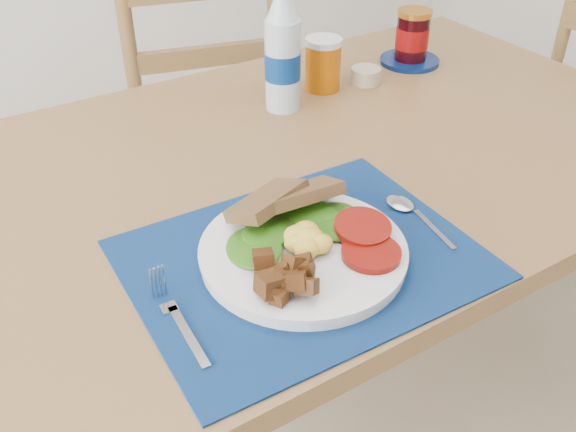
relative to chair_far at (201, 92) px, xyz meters
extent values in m
cube|color=brown|center=(-0.05, -0.70, 0.15)|extent=(1.40, 0.90, 0.04)
cylinder|color=brown|center=(0.59, -0.31, -0.23)|extent=(0.06, 0.06, 0.71)
cube|color=brown|center=(0.02, 0.07, -0.14)|extent=(0.51, 0.50, 0.04)
cylinder|color=brown|center=(0.24, 0.19, -0.37)|extent=(0.04, 0.04, 0.42)
cylinder|color=brown|center=(-0.12, 0.28, -0.37)|extent=(0.04, 0.04, 0.42)
cylinder|color=brown|center=(0.15, -0.15, -0.37)|extent=(0.04, 0.04, 0.42)
cylinder|color=brown|center=(-0.20, -0.06, -0.37)|extent=(0.04, 0.04, 0.42)
cylinder|color=brown|center=(1.11, -0.51, -0.39)|extent=(0.03, 0.03, 0.37)
cylinder|color=brown|center=(0.81, -0.54, -0.39)|extent=(0.03, 0.03, 0.37)
cube|color=black|center=(-0.28, -0.95, 0.17)|extent=(0.50, 0.39, 0.00)
cylinder|color=silver|center=(-0.28, -0.95, 0.18)|extent=(0.29, 0.29, 0.02)
ellipsoid|color=yellow|center=(-0.28, -0.95, 0.21)|extent=(0.07, 0.06, 0.03)
cylinder|color=maroon|center=(-0.20, -0.99, 0.20)|extent=(0.08, 0.08, 0.01)
ellipsoid|color=#113C07|center=(-0.27, -0.90, 0.20)|extent=(0.16, 0.09, 0.01)
cube|color=brown|center=(-0.26, -0.86, 0.22)|extent=(0.13, 0.09, 0.04)
cube|color=#B2B5BA|center=(-0.49, -1.00, 0.17)|extent=(0.02, 0.12, 0.00)
cube|color=#B2B5BA|center=(-0.49, -0.92, 0.17)|extent=(0.02, 0.06, 0.00)
cube|color=#B2B5BA|center=(-0.08, -1.00, 0.17)|extent=(0.03, 0.11, 0.00)
ellipsoid|color=#B2B5BA|center=(-0.08, -0.92, 0.17)|extent=(0.04, 0.05, 0.00)
cylinder|color=#ADBFCC|center=(-0.04, -0.51, 0.26)|extent=(0.07, 0.07, 0.18)
cylinder|color=navy|center=(-0.04, -0.51, 0.26)|extent=(0.07, 0.07, 0.05)
cone|color=#ADBFCC|center=(-0.04, -0.51, 0.37)|extent=(0.06, 0.06, 0.04)
cylinder|color=#AF5204|center=(0.08, -0.47, 0.22)|extent=(0.08, 0.08, 0.11)
cylinder|color=tan|center=(0.18, -0.50, 0.19)|extent=(0.07, 0.07, 0.03)
cylinder|color=#04184B|center=(0.34, -0.46, 0.17)|extent=(0.14, 0.14, 0.01)
cylinder|color=black|center=(0.34, -0.46, 0.23)|extent=(0.08, 0.08, 0.10)
cylinder|color=maroon|center=(0.34, -0.46, 0.23)|extent=(0.08, 0.08, 0.05)
cylinder|color=orange|center=(0.34, -0.46, 0.29)|extent=(0.08, 0.08, 0.01)
camera|label=1|loc=(-0.68, -1.54, 0.75)|focal=40.00mm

